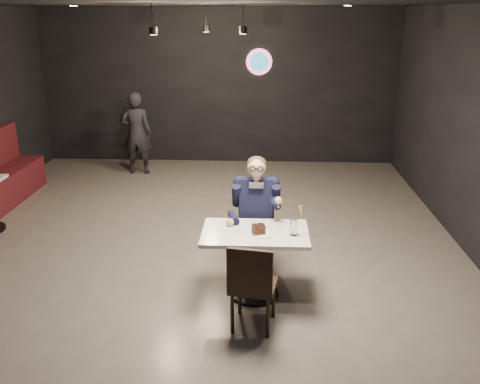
# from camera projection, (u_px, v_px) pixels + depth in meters

# --- Properties ---
(floor) EXTENTS (9.00, 9.00, 0.00)m
(floor) POSITION_uv_depth(u_px,v_px,m) (188.00, 260.00, 6.27)
(floor) COLOR #6E655C
(floor) RESTS_ON ground
(wall_sign) EXTENTS (0.50, 0.06, 0.50)m
(wall_sign) POSITION_uv_depth(u_px,v_px,m) (259.00, 62.00, 9.78)
(wall_sign) COLOR pink
(wall_sign) RESTS_ON floor
(pendant_lights) EXTENTS (1.40, 1.20, 0.36)m
(pendant_lights) POSITION_uv_depth(u_px,v_px,m) (201.00, 13.00, 7.20)
(pendant_lights) COLOR black
(pendant_lights) RESTS_ON floor
(main_table) EXTENTS (1.10, 0.70, 0.75)m
(main_table) POSITION_uv_depth(u_px,v_px,m) (255.00, 264.00, 5.37)
(main_table) COLOR silver
(main_table) RESTS_ON floor
(chair_far) EXTENTS (0.42, 0.46, 0.92)m
(chair_far) POSITION_uv_depth(u_px,v_px,m) (256.00, 235.00, 5.86)
(chair_far) COLOR black
(chair_far) RESTS_ON floor
(chair_near) EXTENTS (0.49, 0.52, 0.92)m
(chair_near) POSITION_uv_depth(u_px,v_px,m) (254.00, 283.00, 4.82)
(chair_near) COLOR black
(chair_near) RESTS_ON floor
(seated_man) EXTENTS (0.60, 0.80, 1.44)m
(seated_man) POSITION_uv_depth(u_px,v_px,m) (256.00, 214.00, 5.77)
(seated_man) COLOR black
(seated_man) RESTS_ON floor
(dessert_plate) EXTENTS (0.20, 0.20, 0.01)m
(dessert_plate) POSITION_uv_depth(u_px,v_px,m) (263.00, 234.00, 5.16)
(dessert_plate) COLOR white
(dessert_plate) RESTS_ON main_table
(cake_slice) EXTENTS (0.14, 0.13, 0.08)m
(cake_slice) POSITION_uv_depth(u_px,v_px,m) (259.00, 229.00, 5.16)
(cake_slice) COLOR black
(cake_slice) RESTS_ON dessert_plate
(mint_leaf) EXTENTS (0.06, 0.04, 0.01)m
(mint_leaf) POSITION_uv_depth(u_px,v_px,m) (260.00, 227.00, 5.13)
(mint_leaf) COLOR #2B8531
(mint_leaf) RESTS_ON cake_slice
(sundae_glass) EXTENTS (0.08, 0.08, 0.18)m
(sundae_glass) POSITION_uv_depth(u_px,v_px,m) (294.00, 227.00, 5.14)
(sundae_glass) COLOR silver
(sundae_glass) RESTS_ON main_table
(wafer_cone) EXTENTS (0.08, 0.08, 0.13)m
(wafer_cone) POSITION_uv_depth(u_px,v_px,m) (302.00, 212.00, 5.09)
(wafer_cone) COLOR tan
(wafer_cone) RESTS_ON sundae_glass
(passerby) EXTENTS (0.56, 0.37, 1.54)m
(passerby) POSITION_uv_depth(u_px,v_px,m) (137.00, 133.00, 9.46)
(passerby) COLOR black
(passerby) RESTS_ON floor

